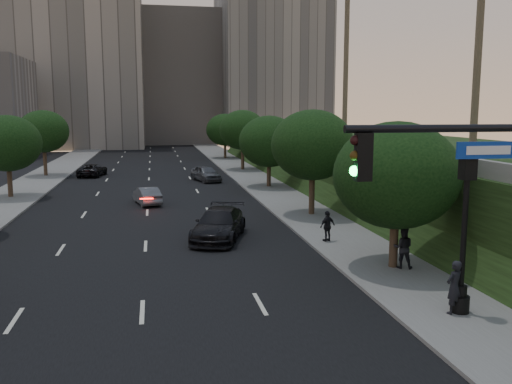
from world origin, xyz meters
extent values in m
cube|color=black|center=(0.00, 30.00, 0.01)|extent=(16.00, 140.00, 0.02)
cube|color=slate|center=(10.25, 30.00, 0.07)|extent=(4.50, 140.00, 0.15)
cube|color=slate|center=(-10.25, 30.00, 0.07)|extent=(4.50, 140.00, 0.15)
cube|color=black|center=(22.00, 28.00, 2.00)|extent=(18.00, 90.00, 4.00)
cube|color=slate|center=(13.50, 28.00, 4.35)|extent=(0.35, 90.00, 0.70)
cube|color=gray|center=(-14.00, 92.00, 16.00)|extent=(26.00, 20.00, 32.00)
cube|color=#A39B95|center=(6.00, 102.00, 13.00)|extent=(22.00, 18.00, 26.00)
cube|color=gray|center=(24.00, 96.00, 18.00)|extent=(20.00, 22.00, 36.00)
cylinder|color=#38281C|center=(10.30, 8.00, 1.43)|extent=(0.36, 0.36, 2.86)
ellipsoid|color=black|center=(10.30, 8.00, 4.03)|extent=(5.20, 5.20, 4.42)
cylinder|color=#38281C|center=(10.30, 20.00, 1.61)|extent=(0.36, 0.36, 3.21)
ellipsoid|color=black|center=(10.30, 20.00, 4.53)|extent=(5.20, 5.20, 4.42)
cylinder|color=#38281C|center=(10.30, 33.00, 1.43)|extent=(0.36, 0.36, 2.86)
ellipsoid|color=black|center=(10.30, 33.00, 4.03)|extent=(5.20, 5.20, 4.42)
cylinder|color=#38281C|center=(10.30, 47.00, 1.61)|extent=(0.36, 0.36, 3.21)
ellipsoid|color=black|center=(10.30, 47.00, 4.53)|extent=(5.20, 5.20, 4.42)
cylinder|color=#38281C|center=(10.30, 62.00, 1.43)|extent=(0.36, 0.36, 2.86)
ellipsoid|color=black|center=(10.30, 62.00, 4.03)|extent=(5.20, 5.20, 4.42)
cylinder|color=#38281C|center=(-10.30, 31.00, 1.50)|extent=(0.36, 0.36, 2.99)
ellipsoid|color=black|center=(-10.30, 31.00, 4.22)|extent=(5.00, 5.00, 4.25)
cylinder|color=#38281C|center=(-10.30, 45.00, 1.63)|extent=(0.36, 0.36, 3.26)
ellipsoid|color=black|center=(-10.30, 45.00, 4.59)|extent=(5.00, 5.00, 4.25)
cylinder|color=#4C4233|center=(17.50, 14.00, 10.00)|extent=(0.40, 0.40, 12.00)
cylinder|color=#4C4233|center=(16.00, 30.00, 11.25)|extent=(0.40, 0.40, 14.50)
cylinder|color=black|center=(6.87, -2.59, 6.30)|extent=(5.40, 0.16, 0.16)
cube|color=black|center=(4.57, -2.59, 5.75)|extent=(0.32, 0.22, 0.95)
sphere|color=black|center=(4.39, -2.59, 6.08)|extent=(0.20, 0.20, 0.20)
sphere|color=#3F2B0A|center=(4.39, -2.59, 5.78)|extent=(0.20, 0.20, 0.20)
sphere|color=#19F24C|center=(4.39, -2.59, 5.48)|extent=(0.20, 0.20, 0.20)
cube|color=#0C37A2|center=(7.27, -2.59, 5.85)|extent=(1.40, 0.05, 0.35)
cylinder|color=black|center=(10.19, 2.72, 0.35)|extent=(0.60, 0.60, 0.70)
cylinder|color=black|center=(10.19, 2.72, 0.85)|extent=(0.40, 0.40, 0.40)
cylinder|color=black|center=(10.19, 2.72, 2.80)|extent=(0.18, 0.18, 3.60)
cube|color=black|center=(10.19, 2.72, 4.85)|extent=(0.42, 0.42, 0.70)
cone|color=black|center=(10.19, 2.72, 5.35)|extent=(0.64, 0.64, 0.35)
sphere|color=black|center=(10.19, 2.72, 5.55)|extent=(0.14, 0.14, 0.14)
imported|color=#585B61|center=(-0.04, 26.36, 0.63)|extent=(2.20, 4.06, 1.27)
imported|color=black|center=(-5.66, 44.41, 0.64)|extent=(2.92, 4.91, 1.28)
imported|color=black|center=(3.76, 14.80, 0.80)|extent=(3.82, 5.92, 1.59)
imported|color=#4E5055|center=(5.34, 38.28, 0.75)|extent=(2.98, 4.76, 1.51)
imported|color=black|center=(9.91, 2.66, 1.03)|extent=(0.76, 0.64, 1.76)
imported|color=black|center=(10.59, 7.74, 1.02)|extent=(1.03, 0.92, 1.74)
imported|color=black|center=(8.99, 12.81, 0.92)|extent=(0.98, 0.70, 1.55)
camera|label=1|loc=(0.52, -12.62, 6.65)|focal=38.00mm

